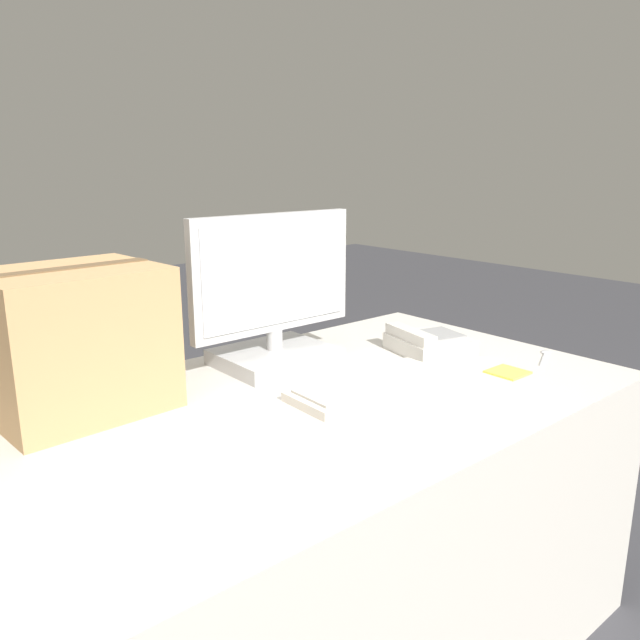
% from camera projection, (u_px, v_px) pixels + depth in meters
% --- Properties ---
extents(office_desk, '(1.80, 0.90, 0.71)m').
position_uv_depth(office_desk, '(276.00, 548.00, 1.48)').
color(office_desk, beige).
rests_on(office_desk, ground_plane).
extents(monitor, '(0.50, 0.24, 0.41)m').
position_uv_depth(monitor, '(274.00, 305.00, 1.67)').
color(monitor, '#B7B7B7').
rests_on(monitor, office_desk).
extents(keyboard, '(0.43, 0.17, 0.03)m').
position_uv_depth(keyboard, '(371.00, 385.00, 1.51)').
color(keyboard, beige).
rests_on(keyboard, office_desk).
extents(desk_phone, '(0.23, 0.24, 0.08)m').
position_uv_depth(desk_phone, '(428.00, 343.00, 1.81)').
color(desk_phone, beige).
rests_on(desk_phone, office_desk).
extents(spoon, '(0.15, 0.08, 0.00)m').
position_uv_depth(spoon, '(545.00, 355.00, 1.79)').
color(spoon, silver).
rests_on(spoon, office_desk).
extents(cardboard_box, '(0.38, 0.32, 0.32)m').
position_uv_depth(cardboard_box, '(75.00, 340.00, 1.36)').
color(cardboard_box, tan).
rests_on(cardboard_box, office_desk).
extents(sticky_note_pad, '(0.09, 0.09, 0.01)m').
position_uv_depth(sticky_note_pad, '(508.00, 372.00, 1.63)').
color(sticky_note_pad, '#E5DB4C').
rests_on(sticky_note_pad, office_desk).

